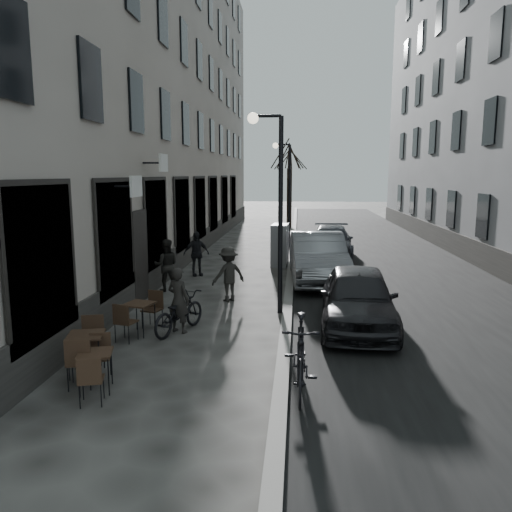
# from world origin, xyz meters

# --- Properties ---
(ground) EXTENTS (120.00, 120.00, 0.00)m
(ground) POSITION_xyz_m (0.00, 0.00, 0.00)
(ground) COLOR #32302E
(ground) RESTS_ON ground
(road) EXTENTS (7.30, 60.00, 0.00)m
(road) POSITION_xyz_m (3.85, 16.00, 0.00)
(road) COLOR black
(road) RESTS_ON ground
(kerb) EXTENTS (0.25, 60.00, 0.12)m
(kerb) POSITION_xyz_m (0.20, 16.00, 0.06)
(kerb) COLOR slate
(kerb) RESTS_ON ground
(building_left) EXTENTS (4.00, 35.00, 16.00)m
(building_left) POSITION_xyz_m (-6.00, 16.50, 8.00)
(building_left) COLOR gray
(building_left) RESTS_ON ground
(streetlamp_near) EXTENTS (0.90, 0.28, 5.09)m
(streetlamp_near) POSITION_xyz_m (-0.17, 6.00, 3.16)
(streetlamp_near) COLOR black
(streetlamp_near) RESTS_ON ground
(streetlamp_far) EXTENTS (0.90, 0.28, 5.09)m
(streetlamp_far) POSITION_xyz_m (-0.17, 18.00, 3.16)
(streetlamp_far) COLOR black
(streetlamp_far) RESTS_ON ground
(tree_near) EXTENTS (2.40, 2.40, 5.70)m
(tree_near) POSITION_xyz_m (-0.10, 21.00, 4.66)
(tree_near) COLOR black
(tree_near) RESTS_ON ground
(tree_far) EXTENTS (2.40, 2.40, 5.70)m
(tree_far) POSITION_xyz_m (-0.10, 27.00, 4.66)
(tree_far) COLOR black
(tree_far) RESTS_ON ground
(bistro_set_a) EXTENTS (0.70, 1.40, 0.80)m
(bistro_set_a) POSITION_xyz_m (-2.88, 0.97, 0.41)
(bistro_set_a) COLOR #2F2115
(bistro_set_a) RESTS_ON ground
(bistro_set_b) EXTENTS (0.75, 1.57, 0.90)m
(bistro_set_b) POSITION_xyz_m (-3.32, 1.63, 0.46)
(bistro_set_b) COLOR #2F2115
(bistro_set_b) RESTS_ON ground
(bistro_set_c) EXTENTS (0.76, 1.50, 0.85)m
(bistro_set_c) POSITION_xyz_m (-3.09, 3.97, 0.44)
(bistro_set_c) COLOR #2F2115
(bistro_set_c) RESTS_ON ground
(utility_cabinet) EXTENTS (0.70, 1.15, 1.65)m
(utility_cabinet) POSITION_xyz_m (-0.26, 12.77, 0.83)
(utility_cabinet) COLOR slate
(utility_cabinet) RESTS_ON ground
(bicycle) EXTENTS (1.25, 1.86, 0.93)m
(bicycle) POSITION_xyz_m (-2.24, 4.17, 0.46)
(bicycle) COLOR black
(bicycle) RESTS_ON ground
(cyclist_rider) EXTENTS (0.65, 0.55, 1.51)m
(cyclist_rider) POSITION_xyz_m (-2.24, 4.17, 0.76)
(cyclist_rider) COLOR black
(cyclist_rider) RESTS_ON ground
(pedestrian_near) EXTENTS (0.90, 0.77, 1.62)m
(pedestrian_near) POSITION_xyz_m (-3.60, 8.19, 0.81)
(pedestrian_near) COLOR black
(pedestrian_near) RESTS_ON ground
(pedestrian_mid) EXTENTS (1.15, 1.04, 1.55)m
(pedestrian_mid) POSITION_xyz_m (-1.51, 7.12, 0.78)
(pedestrian_mid) COLOR black
(pedestrian_mid) RESTS_ON ground
(pedestrian_far) EXTENTS (1.00, 0.78, 1.59)m
(pedestrian_far) POSITION_xyz_m (-3.14, 10.56, 0.79)
(pedestrian_far) COLOR black
(pedestrian_far) RESTS_ON ground
(car_near) EXTENTS (1.96, 4.32, 1.44)m
(car_near) POSITION_xyz_m (1.87, 4.88, 0.72)
(car_near) COLOR black
(car_near) RESTS_ON ground
(car_mid) EXTENTS (2.01, 5.04, 1.63)m
(car_mid) POSITION_xyz_m (1.12, 9.97, 0.82)
(car_mid) COLOR gray
(car_mid) RESTS_ON ground
(car_far) EXTENTS (2.14, 4.65, 1.32)m
(car_far) POSITION_xyz_m (1.90, 15.22, 0.66)
(car_far) COLOR #383B42
(car_far) RESTS_ON ground
(moped) EXTENTS (0.61, 2.08, 1.25)m
(moped) POSITION_xyz_m (0.52, 1.23, 0.62)
(moped) COLOR black
(moped) RESTS_ON ground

